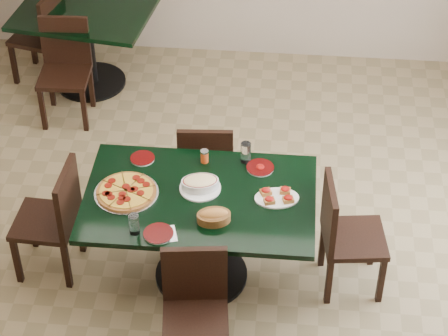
# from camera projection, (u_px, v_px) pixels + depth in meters

# --- Properties ---
(floor) EXTENTS (5.50, 5.50, 0.00)m
(floor) POSITION_uv_depth(u_px,v_px,m) (223.00, 254.00, 6.34)
(floor) COLOR olive
(floor) RESTS_ON ground
(room_shell) EXTENTS (5.50, 5.50, 5.50)m
(room_shell) POSITION_uv_depth(u_px,v_px,m) (374.00, 1.00, 6.84)
(room_shell) COLOR silver
(room_shell) RESTS_ON floor
(main_table) EXTENTS (1.52, 0.98, 0.75)m
(main_table) POSITION_uv_depth(u_px,v_px,m) (200.00, 217.00, 5.81)
(main_table) COLOR black
(main_table) RESTS_ON floor
(back_table) EXTENTS (1.25, 0.98, 0.75)m
(back_table) POSITION_uv_depth(u_px,v_px,m) (86.00, 34.00, 7.70)
(back_table) COLOR black
(back_table) RESTS_ON floor
(chair_far) EXTENTS (0.42, 0.42, 0.85)m
(chair_far) POSITION_uv_depth(u_px,v_px,m) (206.00, 164.00, 6.39)
(chair_far) COLOR black
(chair_far) RESTS_ON floor
(chair_near) EXTENTS (0.45, 0.45, 0.86)m
(chair_near) POSITION_uv_depth(u_px,v_px,m) (195.00, 305.00, 5.34)
(chair_near) COLOR black
(chair_near) RESTS_ON floor
(chair_right) EXTENTS (0.46, 0.46, 0.89)m
(chair_right) POSITION_uv_depth(u_px,v_px,m) (343.00, 231.00, 5.81)
(chair_right) COLOR black
(chair_right) RESTS_ON floor
(chair_left) EXTENTS (0.43, 0.43, 0.89)m
(chair_left) POSITION_uv_depth(u_px,v_px,m) (55.00, 215.00, 5.93)
(chair_left) COLOR black
(chair_left) RESTS_ON floor
(back_chair_near) EXTENTS (0.43, 0.43, 0.89)m
(back_chair_near) POSITION_uv_depth(u_px,v_px,m) (65.00, 64.00, 7.37)
(back_chair_near) COLOR black
(back_chair_near) RESTS_ON floor
(back_chair_left) EXTENTS (0.50, 0.50, 0.89)m
(back_chair_left) POSITION_uv_depth(u_px,v_px,m) (45.00, 31.00, 7.78)
(back_chair_left) COLOR black
(back_chair_left) RESTS_ON floor
(pepperoni_pizza) EXTENTS (0.42, 0.42, 0.04)m
(pepperoni_pizza) POSITION_uv_depth(u_px,v_px,m) (126.00, 192.00, 5.70)
(pepperoni_pizza) COLOR silver
(pepperoni_pizza) RESTS_ON main_table
(lasagna_casserole) EXTENTS (0.28, 0.27, 0.09)m
(lasagna_casserole) POSITION_uv_depth(u_px,v_px,m) (200.00, 183.00, 5.72)
(lasagna_casserole) COLOR silver
(lasagna_casserole) RESTS_ON main_table
(bread_basket) EXTENTS (0.24, 0.19, 0.09)m
(bread_basket) POSITION_uv_depth(u_px,v_px,m) (214.00, 216.00, 5.49)
(bread_basket) COLOR brown
(bread_basket) RESTS_ON main_table
(bruschetta_platter) EXTENTS (0.32, 0.24, 0.05)m
(bruschetta_platter) POSITION_uv_depth(u_px,v_px,m) (277.00, 196.00, 5.66)
(bruschetta_platter) COLOR silver
(bruschetta_platter) RESTS_ON main_table
(side_plate_near) EXTENTS (0.19, 0.19, 0.02)m
(side_plate_near) POSITION_uv_depth(u_px,v_px,m) (159.00, 234.00, 5.42)
(side_plate_near) COLOR silver
(side_plate_near) RESTS_ON main_table
(side_plate_far_r) EXTENTS (0.19, 0.19, 0.03)m
(side_plate_far_r) POSITION_uv_depth(u_px,v_px,m) (260.00, 168.00, 5.91)
(side_plate_far_r) COLOR silver
(side_plate_far_r) RESTS_ON main_table
(side_plate_far_l) EXTENTS (0.17, 0.17, 0.02)m
(side_plate_far_l) POSITION_uv_depth(u_px,v_px,m) (142.00, 158.00, 5.99)
(side_plate_far_l) COLOR silver
(side_plate_far_l) RESTS_ON main_table
(napkin_setting) EXTENTS (0.18, 0.18, 0.01)m
(napkin_setting) POSITION_uv_depth(u_px,v_px,m) (165.00, 235.00, 5.42)
(napkin_setting) COLOR white
(napkin_setting) RESTS_ON main_table
(water_glass_a) EXTENTS (0.07, 0.07, 0.15)m
(water_glass_a) POSITION_uv_depth(u_px,v_px,m) (246.00, 152.00, 5.93)
(water_glass_a) COLOR white
(water_glass_a) RESTS_ON main_table
(water_glass_b) EXTENTS (0.07, 0.07, 0.14)m
(water_glass_b) POSITION_uv_depth(u_px,v_px,m) (134.00, 224.00, 5.39)
(water_glass_b) COLOR white
(water_glass_b) RESTS_ON main_table
(pepper_shaker) EXTENTS (0.06, 0.06, 0.10)m
(pepper_shaker) POSITION_uv_depth(u_px,v_px,m) (204.00, 156.00, 5.94)
(pepper_shaker) COLOR #C34414
(pepper_shaker) RESTS_ON main_table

